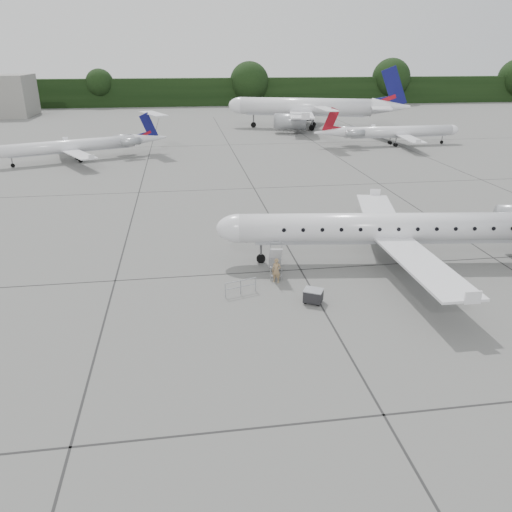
{
  "coord_description": "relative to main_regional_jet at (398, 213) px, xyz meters",
  "views": [
    {
      "loc": [
        -12.95,
        -29.39,
        15.0
      ],
      "look_at": [
        -8.41,
        1.4,
        2.3
      ],
      "focal_mm": 35.0,
      "sensor_mm": 36.0,
      "label": 1
    }
  ],
  "objects": [
    {
      "name": "passenger",
      "position": [
        -9.62,
        -2.34,
        -3.01
      ],
      "size": [
        0.77,
        0.69,
        1.78
      ],
      "primitive_type": "imported",
      "rotation": [
        0.0,
        0.0,
        -0.52
      ],
      "color": "#90734E",
      "rests_on": "ground"
    },
    {
      "name": "airstair",
      "position": [
        -9.46,
        -1.09,
        -2.68
      ],
      "size": [
        1.12,
        2.32,
        2.44
      ],
      "primitive_type": null,
      "rotation": [
        0.0,
        0.0,
        -0.12
      ],
      "color": "silver",
      "rests_on": "ground"
    },
    {
      "name": "bg_regional_left",
      "position": [
        -31.89,
        43.55,
        -0.71
      ],
      "size": [
        29.11,
        25.33,
        6.38
      ],
      "primitive_type": null,
      "rotation": [
        0.0,
        0.0,
        0.38
      ],
      "color": "silver",
      "rests_on": "ground"
    },
    {
      "name": "ground",
      "position": [
        -2.74,
        -4.28,
        -3.9
      ],
      "size": [
        320.0,
        320.0,
        0.0
      ],
      "primitive_type": "plane",
      "color": "slate",
      "rests_on": "ground"
    },
    {
      "name": "main_regional_jet",
      "position": [
        0.0,
        0.0,
        0.0
      ],
      "size": [
        32.88,
        25.49,
        7.79
      ],
      "primitive_type": null,
      "rotation": [
        0.0,
        0.0,
        -0.12
      ],
      "color": "silver",
      "rests_on": "ground"
    },
    {
      "name": "bg_narrowbody",
      "position": [
        10.39,
        72.43,
        2.38
      ],
      "size": [
        41.12,
        34.91,
        12.56
      ],
      "primitive_type": null,
      "rotation": [
        0.0,
        0.0,
        -0.32
      ],
      "color": "silver",
      "rests_on": "ground"
    },
    {
      "name": "safety_railing",
      "position": [
        -12.33,
        -3.87,
        -3.4
      ],
      "size": [
        2.13,
        0.7,
        1.0
      ],
      "primitive_type": null,
      "rotation": [
        0.0,
        0.0,
        0.29
      ],
      "color": "#93969B",
      "rests_on": "ground"
    },
    {
      "name": "bg_regional_right",
      "position": [
        21.74,
        50.01,
        -0.62
      ],
      "size": [
        25.55,
        18.78,
        6.56
      ],
      "primitive_type": null,
      "rotation": [
        0.0,
        0.0,
        3.17
      ],
      "color": "silver",
      "rests_on": "ground"
    },
    {
      "name": "baggage_cart",
      "position": [
        -7.85,
        -5.78,
        -3.4
      ],
      "size": [
        1.45,
        1.36,
        0.99
      ],
      "primitive_type": null,
      "rotation": [
        0.0,
        0.0,
        -0.5
      ],
      "color": "black",
      "rests_on": "ground"
    },
    {
      "name": "treeline",
      "position": [
        -2.74,
        125.72,
        0.1
      ],
      "size": [
        260.0,
        4.0,
        8.0
      ],
      "primitive_type": "cube",
      "color": "black",
      "rests_on": "ground"
    }
  ]
}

